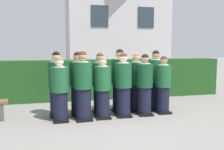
# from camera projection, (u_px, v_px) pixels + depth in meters

# --- Properties ---
(ground_plane) EXTENTS (60.00, 60.00, 0.00)m
(ground_plane) POSITION_uv_depth(u_px,v_px,m) (114.00, 117.00, 6.33)
(ground_plane) COLOR gray
(student_front_row_0) EXTENTS (0.40, 0.50, 1.55)m
(student_front_row_0) POSITION_uv_depth(u_px,v_px,m) (60.00, 91.00, 5.90)
(student_front_row_0) COLOR black
(student_front_row_0) RESTS_ON ground
(student_front_row_1) EXTENTS (0.44, 0.51, 1.68)m
(student_front_row_1) POSITION_uv_depth(u_px,v_px,m) (83.00, 87.00, 6.00)
(student_front_row_1) COLOR black
(student_front_row_1) RESTS_ON ground
(student_front_row_2) EXTENTS (0.40, 0.49, 1.55)m
(student_front_row_2) POSITION_uv_depth(u_px,v_px,m) (103.00, 89.00, 6.16)
(student_front_row_2) COLOR black
(student_front_row_2) RESTS_ON ground
(student_front_row_3) EXTENTS (0.42, 0.47, 1.63)m
(student_front_row_3) POSITION_uv_depth(u_px,v_px,m) (123.00, 86.00, 6.33)
(student_front_row_3) COLOR black
(student_front_row_3) RESTS_ON ground
(student_front_row_4) EXTENTS (0.42, 0.46, 1.60)m
(student_front_row_4) POSITION_uv_depth(u_px,v_px,m) (145.00, 86.00, 6.46)
(student_front_row_4) COLOR black
(student_front_row_4) RESTS_ON ground
(student_front_row_5) EXTENTS (0.40, 0.44, 1.54)m
(student_front_row_5) POSITION_uv_depth(u_px,v_px,m) (163.00, 86.00, 6.65)
(student_front_row_5) COLOR black
(student_front_row_5) RESTS_ON ground
(student_rear_row_0) EXTENTS (0.43, 0.49, 1.66)m
(student_rear_row_0) POSITION_uv_depth(u_px,v_px,m) (57.00, 86.00, 6.33)
(student_rear_row_0) COLOR black
(student_rear_row_0) RESTS_ON ground
(student_rear_row_1) EXTENTS (0.43, 0.48, 1.65)m
(student_rear_row_1) POSITION_uv_depth(u_px,v_px,m) (78.00, 85.00, 6.47)
(student_rear_row_1) COLOR black
(student_rear_row_1) RESTS_ON ground
(student_rear_row_2) EXTENTS (0.42, 0.49, 1.63)m
(student_rear_row_2) POSITION_uv_depth(u_px,v_px,m) (100.00, 85.00, 6.59)
(student_rear_row_2) COLOR black
(student_rear_row_2) RESTS_ON ground
(student_rear_row_3) EXTENTS (0.45, 0.50, 1.72)m
(student_rear_row_3) POSITION_uv_depth(u_px,v_px,m) (120.00, 82.00, 6.73)
(student_rear_row_3) COLOR black
(student_rear_row_3) RESTS_ON ground
(student_rear_row_4) EXTENTS (0.42, 0.51, 1.61)m
(student_rear_row_4) POSITION_uv_depth(u_px,v_px,m) (136.00, 83.00, 6.89)
(student_rear_row_4) COLOR black
(student_rear_row_4) RESTS_ON ground
(student_rear_row_5) EXTENTS (0.44, 0.50, 1.68)m
(student_rear_row_5) POSITION_uv_depth(u_px,v_px,m) (155.00, 81.00, 7.04)
(student_rear_row_5) COLOR black
(student_rear_row_5) RESTS_ON ground
(hedge) EXTENTS (8.90, 0.70, 1.34)m
(hedge) POSITION_uv_depth(u_px,v_px,m) (97.00, 79.00, 8.56)
(hedge) COLOR #214C1E
(hedge) RESTS_ON ground
(school_building_main) EXTENTS (5.97, 3.98, 7.08)m
(school_building_main) POSITION_uv_depth(u_px,v_px,m) (115.00, 16.00, 14.86)
(school_building_main) COLOR silver
(school_building_main) RESTS_ON ground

